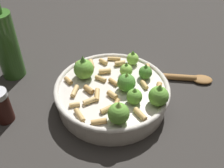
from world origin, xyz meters
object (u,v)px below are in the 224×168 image
cooking_pan (113,92)px  wooden_spoon (168,77)px  pepper_shaker (1,106)px  olive_oil_bottle (6,44)px

cooking_pan → wooden_spoon: 0.17m
pepper_shaker → olive_oil_bottle: (0.15, 0.06, 0.05)m
pepper_shaker → wooden_spoon: size_ratio=0.31×
pepper_shaker → olive_oil_bottle: 0.17m
olive_oil_bottle → cooking_pan: bearing=-99.4°
cooking_pan → olive_oil_bottle: olive_oil_bottle is taller
cooking_pan → olive_oil_bottle: bearing=80.6°
cooking_pan → pepper_shaker: (-0.10, 0.22, 0.01)m
pepper_shaker → olive_oil_bottle: size_ratio=0.36×
olive_oil_bottle → wooden_spoon: 0.42m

